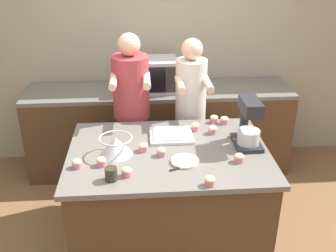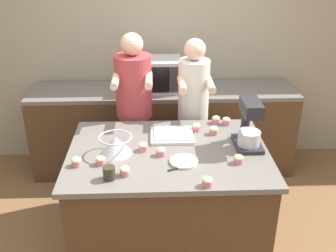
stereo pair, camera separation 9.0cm
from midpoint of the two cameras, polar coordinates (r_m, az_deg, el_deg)
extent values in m
plane|color=brown|center=(3.52, 0.80, -16.93)|extent=(16.00, 16.00, 0.00)
cube|color=gray|center=(4.37, -0.24, 12.02)|extent=(10.00, 0.06, 2.70)
cube|color=#4C331E|center=(3.24, 0.85, -11.11)|extent=(1.45, 1.00, 0.89)
cube|color=#66605B|center=(2.98, 0.91, -3.92)|extent=(1.51, 1.07, 0.04)
cube|color=#4C331E|center=(4.35, -0.06, -0.71)|extent=(2.80, 0.60, 0.90)
cube|color=#66605B|center=(4.16, -0.06, 5.09)|extent=(2.80, 0.60, 0.04)
cylinder|color=#232328|center=(3.85, -3.94, -4.57)|extent=(0.26, 0.26, 0.90)
cylinder|color=#A8383D|center=(3.53, -4.30, 5.74)|extent=(0.33, 0.33, 0.57)
sphere|color=#DBB293|center=(3.42, -4.52, 11.75)|extent=(0.20, 0.20, 0.20)
cylinder|color=#DBB293|center=(3.34, -6.85, 6.64)|extent=(0.06, 0.34, 0.06)
cylinder|color=#DBB293|center=(3.33, -2.05, 6.74)|extent=(0.06, 0.34, 0.06)
cylinder|color=#232328|center=(3.88, 4.11, -4.67)|extent=(0.22, 0.22, 0.86)
cylinder|color=silver|center=(3.57, 4.47, 5.19)|extent=(0.28, 0.28, 0.56)
sphere|color=#DBB293|center=(3.46, 4.68, 11.03)|extent=(0.19, 0.19, 0.19)
cylinder|color=#DBB293|center=(3.36, 2.83, 6.06)|extent=(0.06, 0.34, 0.06)
cylinder|color=#DBB293|center=(3.39, 6.86, 6.07)|extent=(0.06, 0.34, 0.06)
cube|color=#232328|center=(3.10, 12.22, -2.55)|extent=(0.20, 0.30, 0.03)
cylinder|color=#232328|center=(3.14, 11.98, 0.67)|extent=(0.07, 0.07, 0.25)
cube|color=#232328|center=(2.96, 12.85, 2.64)|extent=(0.13, 0.26, 0.10)
cylinder|color=#BCBCC1|center=(3.04, 12.51, -1.72)|extent=(0.17, 0.17, 0.11)
cone|color=#BCBCC1|center=(2.92, -6.72, -2.78)|extent=(0.24, 0.24, 0.14)
torus|color=#BCBCC1|center=(2.89, -6.79, -1.65)|extent=(0.25, 0.25, 0.01)
cube|color=silver|center=(3.16, 1.40, -1.39)|extent=(0.34, 0.30, 0.02)
cube|color=white|center=(3.15, 1.41, -1.07)|extent=(0.28, 0.24, 0.02)
cube|color=#B7B7BC|center=(4.10, -0.96, 7.51)|extent=(0.49, 0.36, 0.33)
cube|color=black|center=(3.92, -1.55, 6.66)|extent=(0.33, 0.01, 0.27)
cube|color=#2D2D2D|center=(3.93, 1.70, 6.70)|extent=(0.10, 0.01, 0.27)
cylinder|color=#332D1E|center=(2.64, -7.57, -6.76)|extent=(0.08, 0.08, 0.09)
cylinder|color=beige|center=(2.82, 3.24, -5.18)|extent=(0.20, 0.20, 0.02)
cube|color=#BCBCC1|center=(2.78, 3.74, -5.81)|extent=(0.14, 0.07, 0.01)
cube|color=black|center=(2.73, 1.71, -6.35)|extent=(0.08, 0.05, 0.01)
cylinder|color=#D17084|center=(2.82, -8.85, -5.22)|extent=(0.07, 0.07, 0.04)
ellipsoid|color=beige|center=(2.81, -8.89, -4.72)|extent=(0.07, 0.07, 0.04)
cylinder|color=#D17084|center=(3.42, 7.71, 0.69)|extent=(0.07, 0.07, 0.04)
ellipsoid|color=beige|center=(3.41, 7.73, 1.12)|extent=(0.07, 0.07, 0.04)
cylinder|color=#D17084|center=(2.86, 11.05, -5.00)|extent=(0.07, 0.07, 0.04)
ellipsoid|color=beige|center=(2.84, 11.10, -4.51)|extent=(0.07, 0.07, 0.04)
cylinder|color=#D17084|center=(2.58, 6.70, -8.32)|extent=(0.07, 0.07, 0.04)
ellipsoid|color=beige|center=(2.57, 6.73, -7.80)|extent=(0.07, 0.07, 0.04)
cylinder|color=#D17084|center=(2.84, -12.24, -5.36)|extent=(0.07, 0.07, 0.04)
ellipsoid|color=beige|center=(2.82, -12.30, -4.87)|extent=(0.07, 0.07, 0.04)
cylinder|color=#D17084|center=(3.23, 7.41, -0.89)|extent=(0.07, 0.07, 0.04)
ellipsoid|color=beige|center=(3.22, 7.44, -0.44)|extent=(0.07, 0.07, 0.04)
cylinder|color=#D17084|center=(3.41, 9.18, 0.49)|extent=(0.07, 0.07, 0.04)
ellipsoid|color=beige|center=(3.40, 9.22, 0.92)|extent=(0.07, 0.07, 0.04)
cylinder|color=#D17084|center=(3.27, 4.87, -0.41)|extent=(0.07, 0.07, 0.04)
ellipsoid|color=beige|center=(3.26, 4.89, 0.03)|extent=(0.07, 0.07, 0.04)
cylinder|color=#D17084|center=(2.90, -0.15, -4.00)|extent=(0.07, 0.07, 0.04)
ellipsoid|color=beige|center=(2.88, -0.15, -3.51)|extent=(0.07, 0.07, 0.04)
cylinder|color=#D17084|center=(2.97, -2.75, -3.27)|extent=(0.07, 0.07, 0.04)
ellipsoid|color=beige|center=(2.95, -2.76, -2.79)|extent=(0.07, 0.07, 0.04)
cylinder|color=#D17084|center=(2.68, -5.31, -6.80)|extent=(0.07, 0.07, 0.04)
ellipsoid|color=beige|center=(2.67, -5.33, -6.29)|extent=(0.07, 0.07, 0.04)
camera|label=1|loc=(0.05, -89.12, 0.43)|focal=42.00mm
camera|label=2|loc=(0.05, 90.88, -0.43)|focal=42.00mm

